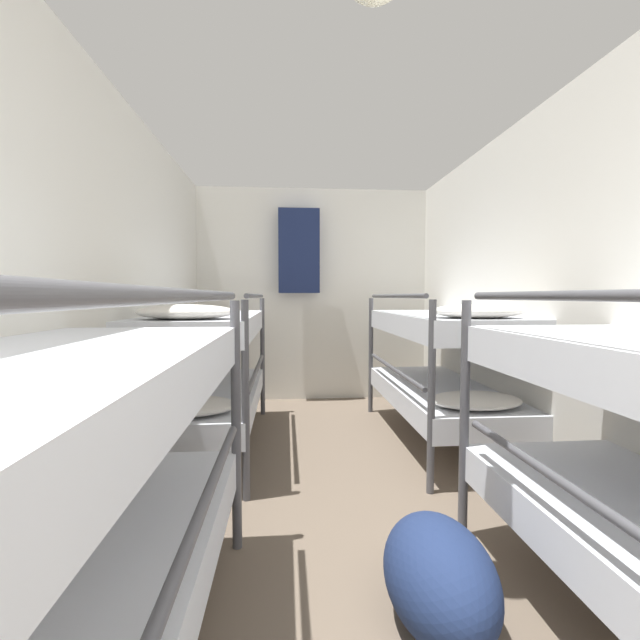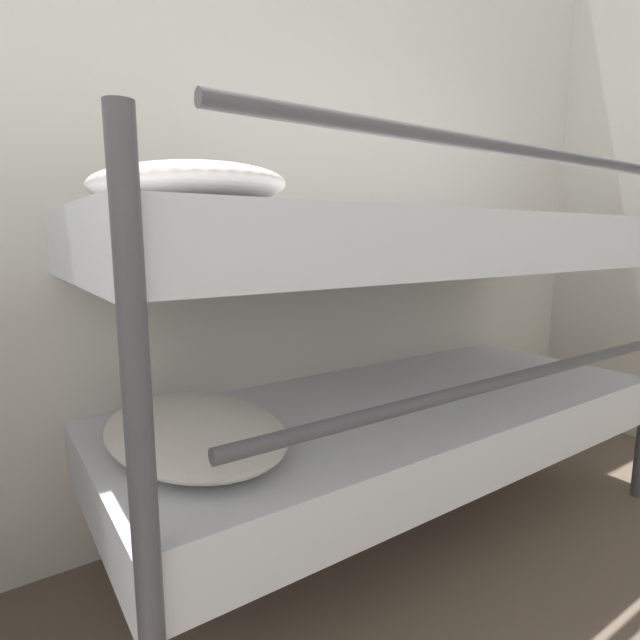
{
  "view_description": "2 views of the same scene",
  "coord_description": "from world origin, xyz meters",
  "views": [
    {
      "loc": [
        -0.31,
        0.41,
        1.16
      ],
      "look_at": [
        -0.05,
        3.6,
        0.98
      ],
      "focal_mm": 24.0,
      "sensor_mm": 36.0,
      "label": 1
    },
    {
      "loc": [
        0.22,
        2.62,
        0.95
      ],
      "look_at": [
        -0.76,
        3.3,
        0.75
      ],
      "focal_mm": 28.0,
      "sensor_mm": 36.0,
      "label": 2
    }
  ],
  "objects": [
    {
      "name": "bunk_stack_left_far",
      "position": [
        -0.9,
        3.63,
        0.66
      ],
      "size": [
        0.76,
        1.82,
        1.17
      ],
      "color": "#4C4C51",
      "rests_on": "ground_plane"
    }
  ]
}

